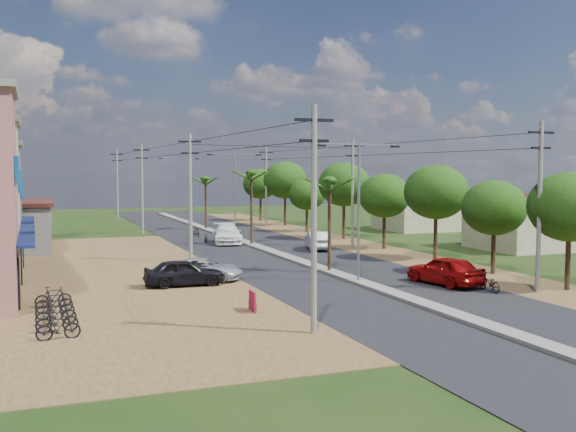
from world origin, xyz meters
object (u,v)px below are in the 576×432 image
at_px(car_silver_mid, 317,241).
at_px(car_red_near, 445,271).
at_px(car_white_far, 227,234).
at_px(car_parked_silver, 203,270).
at_px(car_parked_dark, 184,273).
at_px(roadside_sign, 252,302).
at_px(moto_rider_east, 489,283).
at_px(parked_scooter_row, 56,311).

bearing_deg(car_silver_mid, car_red_near, 106.01).
relative_size(car_red_near, car_white_far, 0.85).
distance_m(car_silver_mid, car_white_far, 8.94).
bearing_deg(car_red_near, car_parked_silver, -36.96).
height_order(car_parked_dark, roadside_sign, car_parked_dark).
bearing_deg(car_red_near, car_silver_mid, -99.26).
relative_size(car_parked_silver, car_parked_dark, 1.05).
distance_m(car_parked_dark, roadside_sign, 7.87).
height_order(car_parked_dark, moto_rider_east, car_parked_dark).
height_order(car_parked_silver, moto_rider_east, car_parked_silver).
xyz_separation_m(car_white_far, car_parked_dark, (-8.04, -19.84, -0.08)).
xyz_separation_m(car_parked_silver, roadside_sign, (0.06, -9.13, -0.17)).
height_order(moto_rider_east, parked_scooter_row, parked_scooter_row).
bearing_deg(car_red_near, parked_scooter_row, -4.65).
bearing_deg(car_parked_dark, car_silver_mid, -45.16).
relative_size(car_red_near, parked_scooter_row, 0.68).
height_order(roadside_sign, parked_scooter_row, parked_scooter_row).
distance_m(car_white_far, car_parked_dark, 21.40).
height_order(car_red_near, moto_rider_east, car_red_near).
distance_m(car_silver_mid, car_parked_silver, 16.64).
xyz_separation_m(car_silver_mid, moto_rider_east, (1.15, -20.31, -0.26)).
height_order(car_white_far, moto_rider_east, car_white_far).
xyz_separation_m(car_red_near, roadside_sign, (-12.23, -2.84, -0.35)).
distance_m(car_red_near, car_parked_dark, 14.60).
distance_m(car_silver_mid, parked_scooter_row, 28.36).
height_order(car_silver_mid, car_parked_silver, car_silver_mid).
bearing_deg(roadside_sign, car_parked_silver, 95.30).
bearing_deg(roadside_sign, moto_rider_east, 5.86).
height_order(car_silver_mid, roadside_sign, car_silver_mid).
bearing_deg(car_parked_silver, car_silver_mid, -15.50).
xyz_separation_m(car_red_near, moto_rider_east, (0.97, -2.62, -0.35)).
relative_size(car_silver_mid, moto_rider_east, 2.47).
bearing_deg(car_parked_dark, moto_rider_east, -115.44).
bearing_deg(car_red_near, car_white_far, -86.77).
xyz_separation_m(car_silver_mid, car_parked_dark, (-13.59, -12.83, 0.01)).
relative_size(moto_rider_east, parked_scooter_row, 0.25).
relative_size(car_silver_mid, roadside_sign, 3.90).
height_order(car_white_far, parked_scooter_row, car_white_far).
bearing_deg(moto_rider_east, roadside_sign, 3.78).
xyz_separation_m(car_silver_mid, car_white_far, (-5.55, 7.01, 0.09)).
xyz_separation_m(car_red_near, parked_scooter_row, (-20.70, -1.88, -0.32)).
bearing_deg(parked_scooter_row, car_silver_mid, 43.64).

